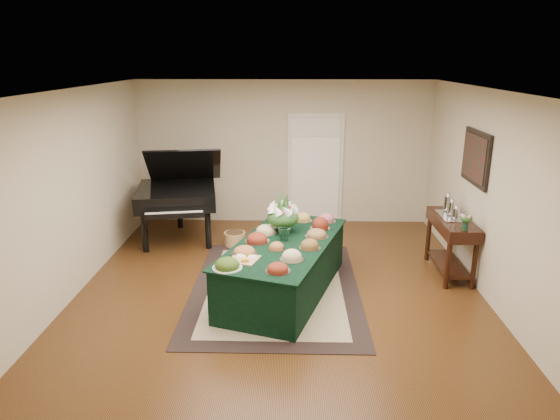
{
  "coord_description": "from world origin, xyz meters",
  "views": [
    {
      "loc": [
        0.17,
        -6.33,
        3.09
      ],
      "look_at": [
        0.0,
        0.3,
        1.05
      ],
      "focal_mm": 32.0,
      "sensor_mm": 36.0,
      "label": 1
    }
  ],
  "objects_px": {
    "floral_centerpiece": "(283,214)",
    "grand_piano": "(177,194)",
    "mahogany_sideboard": "(452,231)",
    "buffet_table": "(284,267)"
  },
  "relations": [
    {
      "from": "floral_centerpiece",
      "to": "grand_piano",
      "type": "height_order",
      "value": "grand_piano"
    },
    {
      "from": "floral_centerpiece",
      "to": "mahogany_sideboard",
      "type": "height_order",
      "value": "floral_centerpiece"
    },
    {
      "from": "buffet_table",
      "to": "mahogany_sideboard",
      "type": "distance_m",
      "value": 2.54
    },
    {
      "from": "buffet_table",
      "to": "grand_piano",
      "type": "distance_m",
      "value": 2.82
    },
    {
      "from": "buffet_table",
      "to": "floral_centerpiece",
      "type": "distance_m",
      "value": 0.75
    },
    {
      "from": "floral_centerpiece",
      "to": "mahogany_sideboard",
      "type": "xyz_separation_m",
      "value": [
        2.46,
        0.29,
        -0.34
      ]
    },
    {
      "from": "floral_centerpiece",
      "to": "buffet_table",
      "type": "bearing_deg",
      "value": -86.02
    },
    {
      "from": "floral_centerpiece",
      "to": "grand_piano",
      "type": "xyz_separation_m",
      "value": [
        -1.86,
        1.65,
        -0.19
      ]
    },
    {
      "from": "grand_piano",
      "to": "mahogany_sideboard",
      "type": "height_order",
      "value": "grand_piano"
    },
    {
      "from": "buffet_table",
      "to": "floral_centerpiece",
      "type": "bearing_deg",
      "value": 93.98
    }
  ]
}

